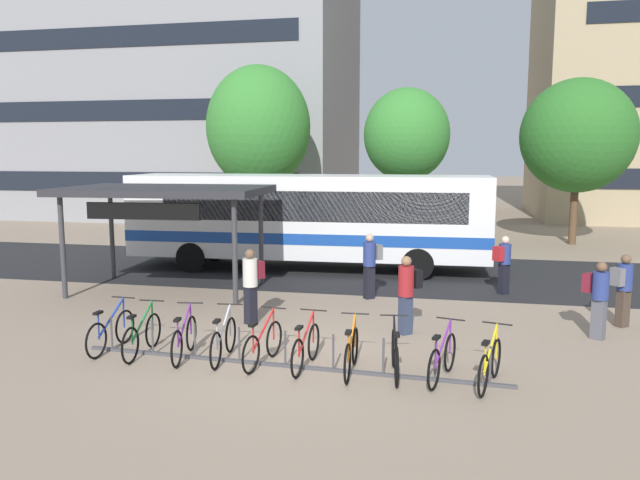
{
  "coord_description": "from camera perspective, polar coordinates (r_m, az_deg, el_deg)",
  "views": [
    {
      "loc": [
        2.96,
        -11.32,
        3.93
      ],
      "look_at": [
        -0.26,
        3.83,
        1.77
      ],
      "focal_mm": 35.02,
      "sensor_mm": 36.0,
      "label": 1
    }
  ],
  "objects": [
    {
      "name": "parked_bicycle_blue_0",
      "position": [
        13.29,
        -18.55,
        -7.97
      ],
      "size": [
        0.52,
        1.72,
        0.99
      ],
      "rotation": [
        0.0,
        0.0,
        1.54
      ],
      "color": "black",
      "rests_on": "ground"
    },
    {
      "name": "commuter_maroon_pack_3",
      "position": [
        14.53,
        -6.3,
        -3.71
      ],
      "size": [
        0.51,
        0.6,
        1.75
      ],
      "rotation": [
        0.0,
        0.0,
        4.24
      ],
      "color": "black",
      "rests_on": "ground"
    },
    {
      "name": "street_tree_0",
      "position": [
        29.61,
        -5.64,
        10.21
      ],
      "size": [
        4.84,
        4.84,
        7.97
      ],
      "color": "brown",
      "rests_on": "ground"
    },
    {
      "name": "parked_bicycle_orange_6",
      "position": [
        11.37,
        2.89,
        -10.26
      ],
      "size": [
        0.52,
        1.72,
        0.99
      ],
      "rotation": [
        0.0,
        0.0,
        1.6
      ],
      "color": "black",
      "rests_on": "ground"
    },
    {
      "name": "commuter_black_pack_4",
      "position": [
        13.72,
        7.97,
        -4.49
      ],
      "size": [
        0.59,
        0.58,
        1.73
      ],
      "rotation": [
        0.0,
        0.0,
        3.87
      ],
      "color": "#2D3851",
      "rests_on": "ground"
    },
    {
      "name": "parked_bicycle_purple_2",
      "position": [
        12.42,
        -12.3,
        -8.84
      ],
      "size": [
        0.52,
        1.71,
        0.99
      ],
      "rotation": [
        0.0,
        0.0,
        1.72
      ],
      "color": "black",
      "rests_on": "ground"
    },
    {
      "name": "transit_shelter",
      "position": [
        18.2,
        -13.97,
        4.15
      ],
      "size": [
        5.81,
        3.91,
        2.99
      ],
      "rotation": [
        0.0,
        0.0,
        0.06
      ],
      "color": "#38383D",
      "rests_on": "ground"
    },
    {
      "name": "commuter_grey_pack_2",
      "position": [
        16.95,
        4.63,
        -1.95
      ],
      "size": [
        0.59,
        0.58,
        1.78
      ],
      "rotation": [
        0.0,
        0.0,
        3.87
      ],
      "color": "black",
      "rests_on": "ground"
    },
    {
      "name": "building_left_wing",
      "position": [
        42.04,
        -12.19,
        13.09
      ],
      "size": [
        20.69,
        12.86,
        15.67
      ],
      "color": "gray",
      "rests_on": "ground"
    },
    {
      "name": "commuter_maroon_pack_5",
      "position": [
        14.49,
        24.08,
        -4.56
      ],
      "size": [
        0.6,
        0.55,
        1.68
      ],
      "rotation": [
        0.0,
        0.0,
        5.68
      ],
      "color": "#565660",
      "rests_on": "ground"
    },
    {
      "name": "commuter_grey_pack_0",
      "position": [
        15.71,
        25.97,
        -3.75
      ],
      "size": [
        0.6,
        0.57,
        1.68
      ],
      "rotation": [
        0.0,
        0.0,
        0.7
      ],
      "color": "#47382D",
      "rests_on": "ground"
    },
    {
      "name": "parked_bicycle_purple_8",
      "position": [
        11.23,
        11.11,
        -10.62
      ],
      "size": [
        0.62,
        1.68,
        0.99
      ],
      "rotation": [
        0.0,
        0.0,
        1.32
      ],
      "color": "black",
      "rests_on": "ground"
    },
    {
      "name": "parked_bicycle_silver_3",
      "position": [
        12.18,
        -8.81,
        -9.09
      ],
      "size": [
        0.52,
        1.72,
        0.99
      ],
      "rotation": [
        0.0,
        0.0,
        1.65
      ],
      "color": "black",
      "rests_on": "ground"
    },
    {
      "name": "city_bus",
      "position": [
        21.08,
        -1.28,
        2.07
      ],
      "size": [
        12.11,
        3.02,
        3.2
      ],
      "rotation": [
        0.0,
        0.0,
        3.18
      ],
      "color": "white",
      "rests_on": "ground"
    },
    {
      "name": "parked_bicycle_yellow_9",
      "position": [
        11.13,
        15.27,
        -10.94
      ],
      "size": [
        0.62,
        1.68,
        0.99
      ],
      "rotation": [
        0.0,
        0.0,
        1.31
      ],
      "color": "black",
      "rests_on": "ground"
    },
    {
      "name": "parked_bicycle_red_4",
      "position": [
        11.85,
        -5.23,
        -9.52
      ],
      "size": [
        0.52,
        1.71,
        0.99
      ],
      "rotation": [
        0.0,
        0.0,
        1.44
      ],
      "color": "black",
      "rests_on": "ground"
    },
    {
      "name": "commuter_red_pack_1",
      "position": [
        18.17,
        16.43,
        -1.83
      ],
      "size": [
        0.59,
        0.58,
        1.64
      ],
      "rotation": [
        0.0,
        0.0,
        0.76
      ],
      "color": "black",
      "rests_on": "ground"
    },
    {
      "name": "bike_rack",
      "position": [
        11.77,
        -3.19,
        -11.09
      ],
      "size": [
        8.21,
        0.54,
        0.7
      ],
      "rotation": [
        0.0,
        0.0,
        -0.06
      ],
      "color": "#47474C",
      "rests_on": "ground"
    },
    {
      "name": "parked_bicycle_green_1",
      "position": [
        12.82,
        -15.95,
        -8.44
      ],
      "size": [
        0.52,
        1.72,
        0.99
      ],
      "rotation": [
        0.0,
        0.0,
        1.62
      ],
      "color": "black",
      "rests_on": "ground"
    },
    {
      "name": "parked_bicycle_red_5",
      "position": [
        11.62,
        -1.3,
        -9.84
      ],
      "size": [
        0.52,
        1.72,
        0.99
      ],
      "rotation": [
        0.0,
        0.0,
        1.51
      ],
      "color": "black",
      "rests_on": "ground"
    },
    {
      "name": "ground",
      "position": [
        12.35,
        -2.54,
        -10.63
      ],
      "size": [
        200.0,
        200.0,
        0.0
      ],
      "primitive_type": "plane",
      "color": "gray"
    },
    {
      "name": "bus_lane_asphalt",
      "position": [
        21.0,
        3.71,
        -2.86
      ],
      "size": [
        80.0,
        7.2,
        0.01
      ],
      "primitive_type": "cube",
      "color": "#232326",
      "rests_on": "ground"
    },
    {
      "name": "parked_bicycle_black_7",
      "position": [
        11.3,
        6.87,
        -10.41
      ],
      "size": [
        0.52,
        1.71,
        0.99
      ],
      "rotation": [
        0.0,
        0.0,
        1.71
      ],
      "color": "black",
      "rests_on": "ground"
    },
    {
      "name": "street_tree_2",
      "position": [
        29.0,
        22.49,
        8.78
      ],
      "size": [
        4.77,
        4.77,
        7.08
      ],
      "color": "brown",
      "rests_on": "ground"
    },
    {
      "name": "street_tree_1",
      "position": [
        27.17,
        7.92,
        9.47
      ],
      "size": [
        3.65,
        3.65,
        6.69
      ],
      "color": "brown",
      "rests_on": "ground"
    }
  ]
}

